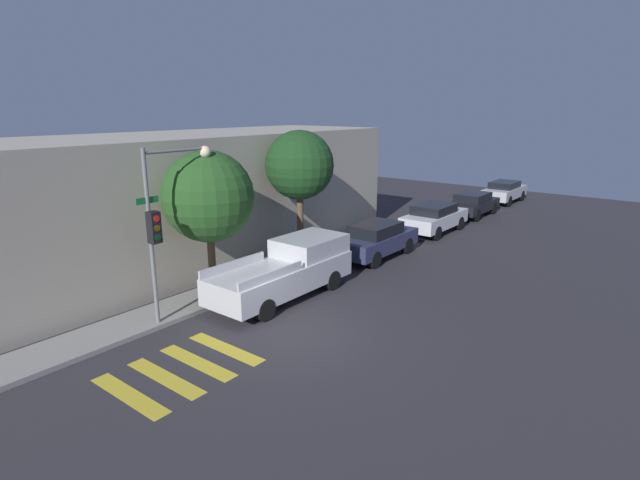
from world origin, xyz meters
The scene contains 12 objects.
ground_plane centered at (0.00, 0.00, 0.00)m, with size 60.00×60.00×0.00m, color #2D2B30.
sidewalk centered at (0.00, 4.02, 0.07)m, with size 26.00×1.64×0.14m, color gray.
building_row centered at (0.00, 8.24, 2.62)m, with size 26.00×6.00×5.24m, color #A89E8E.
crosswalk centered at (-3.16, 0.80, 0.00)m, with size 3.32×2.60×0.00m.
traffic_light_pole centered at (-1.49, 3.37, 3.45)m, with size 2.64×0.56×5.23m.
pickup_truck centered at (2.26, 2.10, 0.94)m, with size 5.48×1.97×1.85m.
sedan_near_corner centered at (7.95, 2.10, 0.80)m, with size 4.33×1.75×1.52m.
sedan_middle centered at (13.54, 2.10, 0.80)m, with size 4.42×1.83×1.49m.
sedan_far_end centered at (18.69, 2.10, 0.75)m, with size 4.25×1.77×1.39m.
sedan_tail_of_row centered at (24.23, 2.10, 0.78)m, with size 4.33×1.74×1.43m.
tree_near_corner centered at (0.50, 3.91, 3.49)m, with size 2.98×2.98×4.99m.
tree_midblock centered at (5.06, 3.91, 4.08)m, with size 2.69×2.69×5.45m.
Camera 1 is at (-9.75, -8.75, 6.30)m, focal length 28.00 mm.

